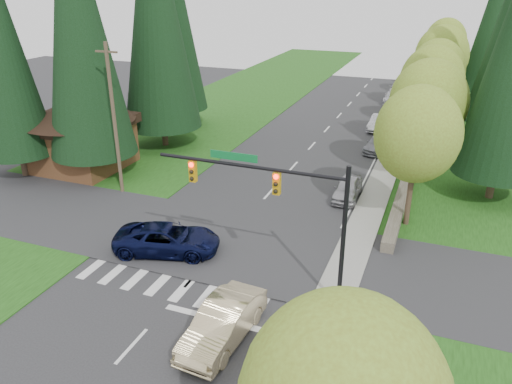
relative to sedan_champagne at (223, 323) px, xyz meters
The scene contains 30 objects.
ground 3.45m from the sedan_champagne, 167.72° to the right, with size 120.00×120.00×0.00m, color #28282B.
grass_east 21.61m from the sedan_champagne, 63.24° to the left, with size 14.00×110.00×0.06m, color #1C4312.
grass_west 25.25m from the sedan_champagne, 130.16° to the left, with size 14.00×110.00×0.06m, color #1C4312.
cross_street 8.03m from the sedan_champagne, 114.21° to the left, with size 120.00×8.00×0.10m, color #28282B.
sidewalk_east 21.61m from the sedan_champagne, 80.34° to the left, with size 1.80×80.00×0.13m, color gray.
curb_east 21.48m from the sedan_champagne, 82.58° to the left, with size 0.20×80.00×0.13m, color gray.
stone_wall_north 29.77m from the sedan_champagne, 79.70° to the left, with size 0.70×40.00×0.70m, color #4C4438.
traffic_signal 5.73m from the sedan_champagne, 73.89° to the left, with size 8.70×0.37×6.80m.
brown_building 23.31m from the sedan_champagne, 141.99° to the left, with size 8.40×8.40×5.40m.
utility_pole 17.59m from the sedan_champagne, 138.54° to the left, with size 1.60×0.24×10.00m.
decid_tree_0 15.31m from the sedan_champagne, 65.97° to the left, with size 4.80×4.80×8.37m.
decid_tree_1 21.74m from the sedan_champagne, 73.46° to the left, with size 5.20×5.20×8.80m.
decid_tree_2 28.36m from the sedan_champagne, 77.95° to the left, with size 5.00×5.00×8.82m.
decid_tree_3 35.13m from the sedan_champagne, 80.20° to the left, with size 5.00×5.00×8.55m.
decid_tree_4 42.05m from the sedan_champagne, 81.70° to the left, with size 5.40×5.40×9.18m.
decid_tree_5 48.86m from the sedan_champagne, 83.12° to the left, with size 4.80×4.80×8.30m.
decid_tree_6 55.83m from the sedan_champagne, 83.88° to the left, with size 5.20×5.20×8.86m.
conifer_w_a 23.26m from the sedan_champagne, 140.77° to the left, with size 6.12×6.12×19.80m.
conifer_w_b 27.40m from the sedan_champagne, 138.12° to the left, with size 5.44×5.44×17.80m.
conifer_w_c 28.22m from the sedan_champagne, 125.67° to the left, with size 6.46×6.46×20.80m.
conifer_w_d 25.53m from the sedan_champagne, 152.06° to the left, with size 5.10×5.10×16.80m.
conifer_w_e 33.66m from the sedan_champagne, 122.34° to the left, with size 5.78×5.78×18.80m.
conifer_e_c 49.22m from the sedan_champagne, 77.22° to the left, with size 5.10×5.10×16.80m.
sedan_champagne is the anchor object (origin of this frame).
suv_navy 7.83m from the sedan_champagne, 136.80° to the left, with size 2.57×5.57×1.55m, color black.
parked_car_a 15.96m from the sedan_champagne, 83.33° to the left, with size 1.61×4.01×1.37m, color #A8A8AC.
parked_car_b 26.59m from the sedan_champagne, 84.99° to the left, with size 1.78×4.38×1.27m, color slate.
parked_car_c 32.94m from the sedan_champagne, 87.57° to the left, with size 1.47×4.21×1.39m, color #BCBBC1.
parked_car_d 41.37m from the sedan_champagne, 87.30° to the left, with size 1.87×4.65×1.58m, color silver.
parked_car_e 44.84m from the sedan_champagne, 88.14° to the left, with size 2.17×5.34×1.55m, color #BCBCC1.
Camera 1 is at (10.41, -14.04, 13.72)m, focal length 35.00 mm.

